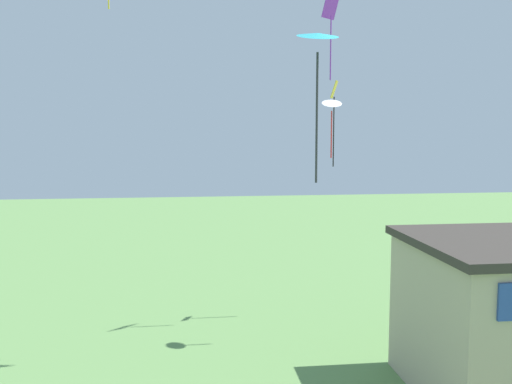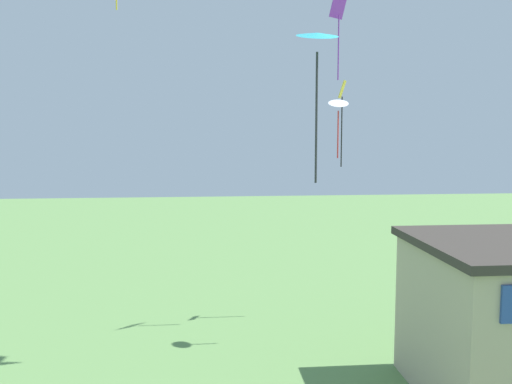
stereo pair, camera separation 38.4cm
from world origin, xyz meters
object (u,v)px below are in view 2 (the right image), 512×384
object	(u,v)px
kite_purple_streamer	(339,14)
kite_yellow_diamond	(342,110)
kite_cyan_delta	(317,44)
kite_white_delta	(338,107)

from	to	relation	value
kite_purple_streamer	kite_yellow_diamond	size ratio (longest dim) A/B	1.00
kite_purple_streamer	kite_cyan_delta	xyz separation A→B (m)	(-2.80, -9.71, -2.58)
kite_yellow_diamond	kite_white_delta	world-z (taller)	kite_yellow_diamond
kite_purple_streamer	kite_yellow_diamond	bearing A→B (deg)	63.73
kite_purple_streamer	kite_cyan_delta	distance (m)	10.43
kite_white_delta	kite_cyan_delta	bearing A→B (deg)	-106.99
kite_purple_streamer	kite_white_delta	distance (m)	4.23
kite_cyan_delta	kite_white_delta	bearing A→B (deg)	73.01
kite_purple_streamer	kite_white_delta	xyz separation A→B (m)	(-0.49, -2.17, -3.60)
kite_cyan_delta	kite_white_delta	size ratio (longest dim) A/B	1.58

